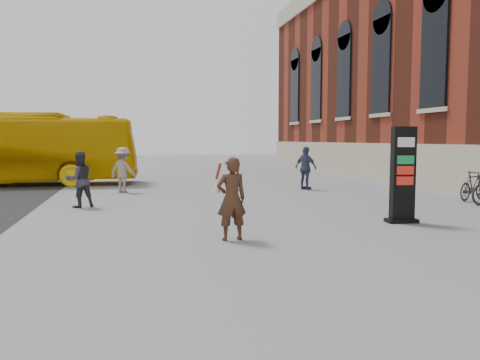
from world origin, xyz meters
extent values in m
plane|color=#9E9EA3|center=(0.00, 0.00, 0.00)|extent=(100.00, 100.00, 0.00)
cube|color=beige|center=(9.44, 6.00, 0.90)|extent=(0.18, 44.00, 1.80)
cube|color=black|center=(4.01, 1.38, 1.15)|extent=(0.57, 0.30, 2.29)
cube|color=black|center=(4.01, 1.38, 0.05)|extent=(0.77, 0.46, 0.09)
cube|color=white|center=(4.01, 1.38, 1.93)|extent=(0.44, 0.31, 0.23)
cube|color=#0E6B35|center=(4.01, 1.38, 1.51)|extent=(0.44, 0.31, 0.20)
cube|color=#B41E14|center=(4.01, 1.38, 1.27)|extent=(0.44, 0.31, 0.20)
cube|color=#B41E14|center=(4.01, 1.38, 1.02)|extent=(0.44, 0.31, 0.20)
imported|color=#412418|center=(-0.39, 0.40, 0.83)|extent=(0.63, 0.44, 1.65)
cylinder|color=white|center=(-0.39, 0.40, 1.58)|extent=(0.23, 0.23, 0.06)
cone|color=white|center=(-0.21, 0.66, 1.12)|extent=(0.23, 0.24, 0.40)
cylinder|color=#963922|center=(-0.21, 0.66, 1.36)|extent=(0.13, 0.14, 0.34)
cone|color=white|center=(-0.61, 0.62, 1.12)|extent=(0.23, 0.23, 0.40)
cylinder|color=#963922|center=(-0.61, 0.62, 1.36)|extent=(0.14, 0.13, 0.34)
imported|color=#E0B106|center=(-7.60, 13.52, 1.56)|extent=(11.31, 3.32, 3.11)
imported|color=#33313B|center=(-3.77, 5.80, 0.82)|extent=(0.99, 0.90, 1.64)
imported|color=gray|center=(-2.58, 9.52, 0.85)|extent=(1.25, 1.15, 1.69)
imported|color=#3A4667|center=(4.46, 8.86, 0.86)|extent=(0.88, 1.07, 1.71)
imported|color=#26252B|center=(8.60, 4.51, 0.48)|extent=(1.65, 1.04, 0.96)
camera|label=1|loc=(-2.32, -8.53, 2.00)|focal=35.00mm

